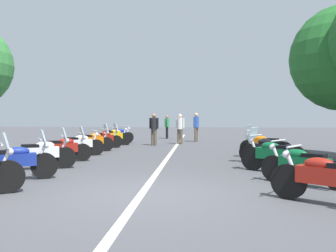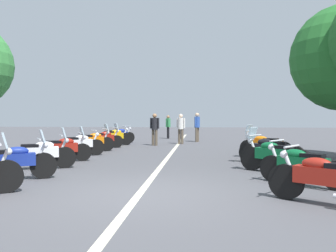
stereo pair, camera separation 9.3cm
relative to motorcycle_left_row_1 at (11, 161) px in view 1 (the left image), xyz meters
name	(u,v)px [view 1 (the left image)]	position (x,y,z in m)	size (l,w,h in m)	color
ground_plane	(142,194)	(-1.09, -3.29, -0.47)	(80.00, 80.00, 0.00)	#4C4C51
lane_centre_stripe	(170,155)	(5.86, -3.29, -0.46)	(30.15, 0.16, 0.01)	beige
motorcycle_left_row_1	(11,161)	(0.00, 0.00, 0.00)	(1.24, 1.95, 1.21)	black
motorcycle_left_row_2	(40,153)	(1.80, 0.14, 0.00)	(1.12, 1.95, 1.20)	black
motorcycle_left_row_3	(61,148)	(3.43, 0.13, -0.01)	(1.14, 1.86, 1.19)	black
motorcycle_left_row_4	(77,145)	(5.09, 0.16, -0.01)	(1.39, 1.79, 0.99)	black
motorcycle_left_row_5	(92,141)	(6.78, 0.12, -0.01)	(1.21, 1.73, 1.20)	black
motorcycle_left_row_6	(102,139)	(8.41, 0.10, -0.01)	(1.25, 1.76, 1.19)	black
motorcycle_left_row_7	(113,137)	(10.04, 0.01, -0.01)	(1.09, 1.87, 1.01)	black
motorcycle_left_row_8	(118,135)	(11.62, 0.11, -0.02)	(1.30, 1.67, 0.99)	black
motorcycle_right_row_0	(329,179)	(-1.73, -6.65, -0.01)	(1.39, 1.78, 1.01)	black
motorcycle_right_row_1	(303,165)	(0.04, -6.74, -0.02)	(1.46, 1.67, 0.99)	black
motorcycle_right_row_2	(275,155)	(1.76, -6.49, 0.01)	(1.46, 1.74, 1.23)	black
motorcycle_right_row_3	(270,150)	(3.47, -6.70, -0.01)	(1.35, 1.88, 1.00)	black
motorcycle_right_row_4	(264,146)	(4.95, -6.79, 0.00)	(1.31, 1.70, 1.22)	black
traffic_cone_1	(283,146)	(7.05, -7.91, -0.18)	(0.36, 0.36, 0.61)	orange
traffic_cone_2	(277,145)	(7.51, -7.79, -0.18)	(0.36, 0.36, 0.61)	orange
bystander_0	(167,125)	(15.82, -2.32, 0.44)	(0.52, 0.32, 1.57)	black
bystander_1	(180,126)	(11.27, -3.43, 0.49)	(0.32, 0.48, 1.64)	brown
bystander_2	(196,125)	(12.98, -4.29, 0.54)	(0.48, 0.32, 1.71)	brown
bystander_3	(154,127)	(10.17, -2.13, 0.50)	(0.32, 0.50, 1.66)	brown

